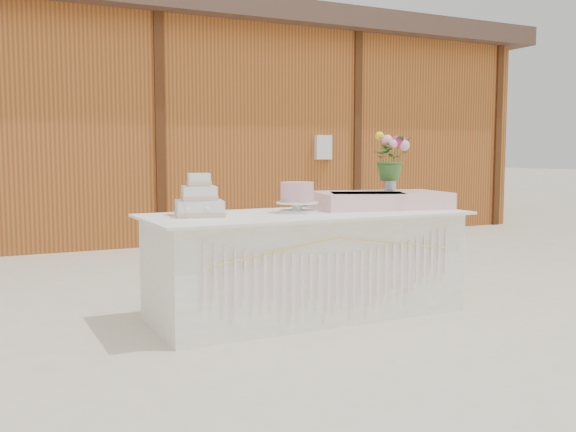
{
  "coord_description": "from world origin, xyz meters",
  "views": [
    {
      "loc": [
        -2.23,
        -4.17,
        1.21
      ],
      "look_at": [
        0.0,
        0.3,
        0.72
      ],
      "focal_mm": 40.0,
      "sensor_mm": 36.0,
      "label": 1
    }
  ],
  "objects": [
    {
      "name": "loose_flowers",
      "position": [
        -0.95,
        0.09,
        0.78
      ],
      "size": [
        0.24,
        0.35,
        0.02
      ],
      "primitive_type": null,
      "rotation": [
        0.0,
        0.0,
        -0.35
      ],
      "color": "pink",
      "rests_on": "cake_table"
    },
    {
      "name": "flower_vase",
      "position": [
        0.87,
        0.16,
        0.97
      ],
      "size": [
        0.1,
        0.1,
        0.14
      ],
      "primitive_type": "cylinder",
      "color": "silver",
      "rests_on": "satin_runner"
    },
    {
      "name": "cake_table",
      "position": [
        0.0,
        -0.0,
        0.39
      ],
      "size": [
        2.4,
        1.0,
        0.77
      ],
      "color": "white",
      "rests_on": "ground"
    },
    {
      "name": "ground",
      "position": [
        0.0,
        0.0,
        0.0
      ],
      "size": [
        80.0,
        80.0,
        0.0
      ],
      "primitive_type": "plane",
      "color": "beige",
      "rests_on": "ground"
    },
    {
      "name": "wedding_cake",
      "position": [
        -0.78,
        0.13,
        0.87
      ],
      "size": [
        0.4,
        0.4,
        0.3
      ],
      "rotation": [
        0.0,
        0.0,
        -0.23
      ],
      "color": "silver",
      "rests_on": "cake_table"
    },
    {
      "name": "satin_runner",
      "position": [
        0.73,
        0.1,
        0.84
      ],
      "size": [
        1.13,
        0.79,
        0.13
      ],
      "primitive_type": "cube",
      "rotation": [
        0.0,
        0.0,
        -0.2
      ],
      "color": "beige",
      "rests_on": "cake_table"
    },
    {
      "name": "bouquet",
      "position": [
        0.87,
        0.16,
        1.22
      ],
      "size": [
        0.35,
        0.31,
        0.36
      ],
      "primitive_type": "imported",
      "rotation": [
        0.0,
        0.0,
        0.1
      ],
      "color": "#3B6E2C",
      "rests_on": "flower_vase"
    },
    {
      "name": "barn",
      "position": [
        -0.01,
        5.99,
        1.68
      ],
      "size": [
        12.6,
        4.6,
        3.3
      ],
      "color": "#995720",
      "rests_on": "ground"
    },
    {
      "name": "pink_cake_stand",
      "position": [
        -0.05,
        0.06,
        0.9
      ],
      "size": [
        0.31,
        0.31,
        0.23
      ],
      "color": "white",
      "rests_on": "cake_table"
    }
  ]
}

